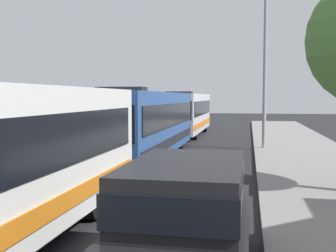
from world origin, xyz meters
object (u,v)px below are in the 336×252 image
(box_truck_oncoming, at_px, (144,112))
(streetlamp_mid, at_px, (265,46))
(bus_middle, at_px, (186,112))
(bus_second_in_line, at_px, (145,122))
(white_suv, at_px, (185,221))

(box_truck_oncoming, height_order, streetlamp_mid, streetlamp_mid)
(box_truck_oncoming, bearing_deg, bus_middle, -3.06)
(bus_second_in_line, relative_size, streetlamp_mid, 1.33)
(white_suv, distance_m, streetlamp_mid, 17.32)
(white_suv, distance_m, box_truck_oncoming, 25.89)
(bus_second_in_line, bearing_deg, bus_middle, 90.00)
(bus_middle, relative_size, white_suv, 2.13)
(bus_middle, relative_size, streetlamp_mid, 1.22)
(bus_second_in_line, distance_m, white_suv, 12.84)
(bus_second_in_line, distance_m, streetlamp_mid, 7.93)
(bus_middle, xyz_separation_m, streetlamp_mid, (5.40, -8.09, 3.83))
(bus_second_in_line, relative_size, bus_middle, 1.09)
(bus_second_in_line, height_order, bus_middle, same)
(bus_middle, bearing_deg, bus_second_in_line, -90.00)
(bus_middle, height_order, streetlamp_mid, streetlamp_mid)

